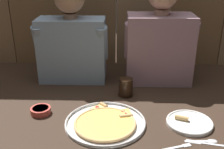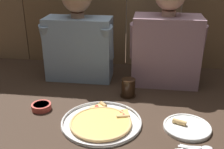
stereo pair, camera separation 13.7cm
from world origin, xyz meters
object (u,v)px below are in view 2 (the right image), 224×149
(dinner_plate, at_px, (187,127))
(dipping_bowl, at_px, (41,106))
(drinking_glass, at_px, (128,88))
(diner_right, at_px, (167,40))
(pizza_tray, at_px, (102,122))
(diner_left, at_px, (79,36))

(dinner_plate, distance_m, dipping_bowl, 0.72)
(dinner_plate, bearing_deg, dipping_bowl, 173.94)
(drinking_glass, relative_size, diner_right, 0.16)
(dinner_plate, relative_size, diner_right, 0.35)
(pizza_tray, xyz_separation_m, dipping_bowl, (-0.33, 0.09, 0.01))
(pizza_tray, height_order, dinner_plate, dinner_plate)
(dinner_plate, bearing_deg, diner_right, 100.01)
(dipping_bowl, relative_size, diner_right, 0.16)
(dinner_plate, xyz_separation_m, drinking_glass, (-0.29, 0.29, 0.04))
(diner_right, bearing_deg, pizza_tray, -120.41)
(drinking_glass, height_order, dipping_bowl, drinking_glass)
(pizza_tray, bearing_deg, diner_right, 59.59)
(drinking_glass, xyz_separation_m, diner_left, (-0.33, 0.21, 0.23))
(pizza_tray, relative_size, drinking_glass, 3.75)
(dinner_plate, distance_m, diner_right, 0.57)
(dipping_bowl, bearing_deg, drinking_glass, 26.40)
(dinner_plate, relative_size, diner_left, 0.36)
(dinner_plate, xyz_separation_m, diner_right, (-0.09, 0.50, 0.26))
(drinking_glass, xyz_separation_m, dipping_bowl, (-0.43, -0.21, -0.03))
(pizza_tray, height_order, drinking_glass, drinking_glass)
(drinking_glass, relative_size, diner_left, 0.17)
(dinner_plate, height_order, diner_left, diner_left)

